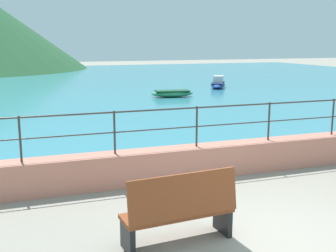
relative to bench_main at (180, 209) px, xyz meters
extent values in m
plane|color=gray|center=(1.50, -0.30, -0.56)|extent=(120.00, 120.00, 0.00)
cube|color=tan|center=(1.50, 2.90, -0.21)|extent=(20.00, 0.56, 0.70)
cylinder|color=#383330|center=(-2.18, 2.90, 0.59)|extent=(0.04, 0.04, 0.90)
cylinder|color=#383330|center=(-0.34, 2.90, 0.59)|extent=(0.04, 0.04, 0.90)
cylinder|color=#383330|center=(1.50, 2.90, 0.59)|extent=(0.04, 0.04, 0.90)
cylinder|color=#383330|center=(3.34, 2.90, 0.59)|extent=(0.04, 0.04, 0.90)
cylinder|color=#383330|center=(5.18, 2.90, 0.59)|extent=(0.04, 0.04, 0.90)
cylinder|color=#383330|center=(1.50, 2.90, 1.01)|extent=(18.40, 0.04, 0.04)
cylinder|color=#383330|center=(1.50, 2.90, 0.59)|extent=(18.40, 0.03, 0.03)
cube|color=teal|center=(1.50, 25.54, -0.53)|extent=(64.00, 44.32, 0.06)
cube|color=brown|center=(-0.01, 0.10, -0.10)|extent=(1.74, 0.65, 0.06)
cube|color=brown|center=(0.01, -0.12, 0.25)|extent=(1.71, 0.28, 0.64)
cube|color=black|center=(-0.80, 0.03, -0.34)|extent=(0.12, 0.47, 0.43)
cube|color=black|center=(0.78, 0.16, -0.34)|extent=(0.12, 0.47, 0.43)
ellipsoid|color=#338C59|center=(5.62, 15.77, -0.32)|extent=(2.40, 1.19, 0.36)
cube|color=#1C4D31|center=(5.62, 15.77, -0.17)|extent=(1.92, 1.00, 0.06)
ellipsoid|color=#2D4C9E|center=(9.95, 19.04, -0.32)|extent=(1.94, 2.44, 0.36)
cube|color=navy|center=(9.95, 19.04, -0.17)|extent=(1.59, 1.97, 0.06)
cube|color=silver|center=(10.07, 19.26, 0.06)|extent=(0.95, 1.01, 0.40)
camera|label=1|loc=(-2.12, -5.45, 2.42)|focal=45.01mm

